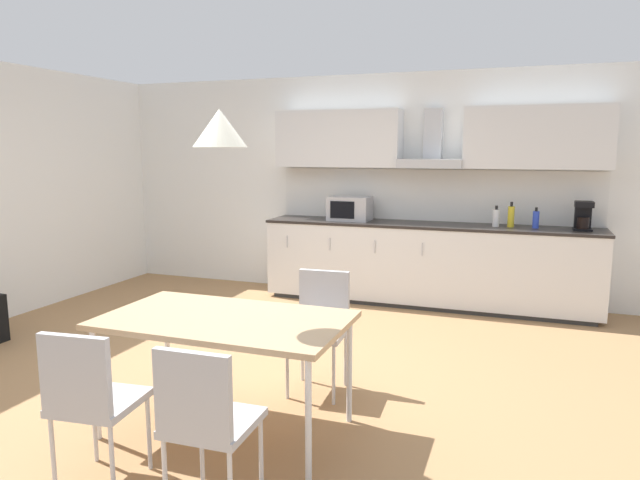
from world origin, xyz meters
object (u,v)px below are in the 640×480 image
at_px(bottle_white, 496,218).
at_px(chair_near_left, 89,393).
at_px(bottle_blue, 536,219).
at_px(bottle_yellow, 511,216).
at_px(dining_table, 225,324).
at_px(coffee_maker, 583,216).
at_px(chair_near_right, 205,414).
at_px(chair_far_right, 320,318).
at_px(microwave, 350,209).
at_px(pendant_lamp, 220,128).

xyz_separation_m(bottle_white, chair_near_left, (-1.74, -4.22, -0.50)).
relative_size(bottle_blue, bottle_yellow, 0.81).
bearing_deg(dining_table, coffee_maker, 56.50).
bearing_deg(chair_near_right, dining_table, 112.74).
relative_size(chair_far_right, chair_near_right, 1.00).
height_order(bottle_white, chair_near_right, bottle_white).
bearing_deg(microwave, chair_far_right, -77.72).
relative_size(bottle_white, chair_near_left, 0.26).
bearing_deg(coffee_maker, pendant_lamp, -123.50).
distance_m(dining_table, chair_far_right, 0.89).
xyz_separation_m(bottle_blue, dining_table, (-1.82, -3.43, -0.33)).
bearing_deg(chair_near_left, chair_near_right, -0.03).
distance_m(dining_table, chair_near_left, 0.89).
height_order(bottle_white, chair_near_left, bottle_white).
relative_size(microwave, bottle_yellow, 1.78).
height_order(bottle_yellow, chair_near_right, bottle_yellow).
distance_m(microwave, chair_near_left, 4.25).
bearing_deg(chair_near_right, pendant_lamp, 112.74).
distance_m(bottle_blue, chair_near_right, 4.52).
bearing_deg(bottle_white, pendant_lamp, -112.50).
bearing_deg(coffee_maker, bottle_white, -178.73).
bearing_deg(bottle_white, microwave, -179.74).
distance_m(bottle_blue, chair_near_left, 4.78).
xyz_separation_m(microwave, bottle_blue, (2.05, 0.03, -0.05)).
xyz_separation_m(dining_table, chair_near_right, (0.34, -0.81, -0.16)).
bearing_deg(bottle_white, chair_near_left, -112.43).
height_order(coffee_maker, chair_near_left, coffee_maker).
xyz_separation_m(microwave, dining_table, (0.23, -3.41, -0.38)).
height_order(bottle_blue, pendant_lamp, pendant_lamp).
xyz_separation_m(bottle_yellow, chair_far_right, (-1.23, -2.62, -0.51)).
relative_size(coffee_maker, chair_near_left, 0.34).
xyz_separation_m(microwave, bottle_yellow, (1.80, 0.03, -0.02)).
relative_size(coffee_maker, pendant_lamp, 0.94).
distance_m(coffee_maker, chair_near_left, 5.01).
distance_m(chair_far_right, chair_near_left, 1.75).
bearing_deg(dining_table, chair_near_left, -112.10).
relative_size(coffee_maker, chair_far_right, 0.34).
bearing_deg(pendant_lamp, bottle_white, 67.50).
distance_m(bottle_yellow, pendant_lamp, 3.87).
bearing_deg(dining_table, pendant_lamp, -63.43).
bearing_deg(dining_table, bottle_blue, 62.09).
height_order(bottle_white, pendant_lamp, pendant_lamp).
distance_m(bottle_blue, bottle_yellow, 0.25).
relative_size(bottle_blue, chair_far_right, 0.25).
bearing_deg(chair_far_right, chair_near_left, -112.21).
bearing_deg(chair_far_right, chair_near_right, -89.75).
xyz_separation_m(microwave, chair_far_right, (0.56, -2.60, -0.54)).
distance_m(bottle_white, chair_near_left, 4.60).
distance_m(coffee_maker, bottle_white, 0.86).
height_order(coffee_maker, bottle_white, coffee_maker).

